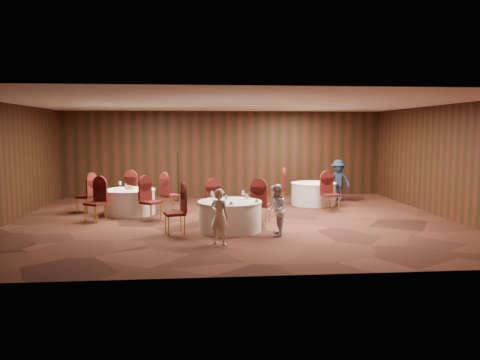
{
  "coord_description": "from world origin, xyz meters",
  "views": [
    {
      "loc": [
        -0.94,
        -12.68,
        2.46
      ],
      "look_at": [
        0.2,
        0.2,
        1.1
      ],
      "focal_mm": 35.0,
      "sensor_mm": 36.0,
      "label": 1
    }
  ],
  "objects": [
    {
      "name": "table_main",
      "position": [
        -0.19,
        -1.32,
        0.38
      ],
      "size": [
        1.58,
        1.58,
        0.74
      ],
      "color": "silver",
      "rests_on": "ground"
    },
    {
      "name": "table_left",
      "position": [
        -2.99,
        1.24,
        0.38
      ],
      "size": [
        1.51,
        1.51,
        0.74
      ],
      "color": "silver",
      "rests_on": "ground"
    },
    {
      "name": "table_right",
      "position": [
        2.87,
        2.52,
        0.38
      ],
      "size": [
        1.49,
        1.49,
        0.74
      ],
      "color": "silver",
      "rests_on": "ground"
    },
    {
      "name": "woman_b",
      "position": [
        0.85,
        -2.0,
        0.61
      ],
      "size": [
        0.55,
        0.66,
        1.23
      ],
      "primitive_type": "imported",
      "rotation": [
        0.0,
        0.0,
        4.55
      ],
      "color": "silver",
      "rests_on": "ground"
    },
    {
      "name": "chairs_right",
      "position": [
        2.42,
        2.11,
        0.5
      ],
      "size": [
        2.03,
        2.21,
        1.0
      ],
      "color": "#420E0D",
      "rests_on": "ground"
    },
    {
      "name": "room_shell",
      "position": [
        0.0,
        0.0,
        1.96
      ],
      "size": [
        12.0,
        12.0,
        12.0
      ],
      "color": "silver",
      "rests_on": "ground"
    },
    {
      "name": "chairs_left",
      "position": [
        -3.04,
        1.26,
        0.5
      ],
      "size": [
        3.24,
        3.03,
        1.0
      ],
      "color": "#420E0D",
      "rests_on": "ground"
    },
    {
      "name": "chairs_main",
      "position": [
        -0.5,
        -0.73,
        0.5
      ],
      "size": [
        2.9,
        1.96,
        1.0
      ],
      "color": "#420E0D",
      "rests_on": "ground"
    },
    {
      "name": "tabletop_left",
      "position": [
        -2.98,
        1.24,
        0.82
      ],
      "size": [
        0.86,
        0.86,
        0.22
      ],
      "color": "silver",
      "rests_on": "table_left"
    },
    {
      "name": "man_c",
      "position": [
        3.93,
        3.24,
        0.73
      ],
      "size": [
        1.06,
        1.04,
        1.46
      ],
      "primitive_type": "imported",
      "rotation": [
        0.0,
        0.0,
        5.53
      ],
      "color": "#151E30",
      "rests_on": "ground"
    },
    {
      "name": "ground",
      "position": [
        0.0,
        0.0,
        0.0
      ],
      "size": [
        12.0,
        12.0,
        0.0
      ],
      "primitive_type": "plane",
      "color": "black",
      "rests_on": "ground"
    },
    {
      "name": "woman_a",
      "position": [
        -0.51,
        -2.73,
        0.62
      ],
      "size": [
        0.54,
        0.48,
        1.23
      ],
      "primitive_type": "imported",
      "rotation": [
        0.0,
        0.0,
        2.6
      ],
      "color": "white",
      "rests_on": "ground"
    },
    {
      "name": "tabletop_right",
      "position": [
        3.06,
        2.27,
        0.9
      ],
      "size": [
        0.08,
        0.08,
        0.22
      ],
      "color": "silver",
      "rests_on": "table_right"
    },
    {
      "name": "tabletop_main",
      "position": [
        -0.05,
        -1.44,
        0.84
      ],
      "size": [
        1.18,
        1.09,
        0.22
      ],
      "color": "silver",
      "rests_on": "table_main"
    },
    {
      "name": "mic_stand",
      "position": [
        -1.67,
        3.83,
        0.51
      ],
      "size": [
        0.24,
        0.24,
        1.73
      ],
      "color": "black",
      "rests_on": "ground"
    }
  ]
}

